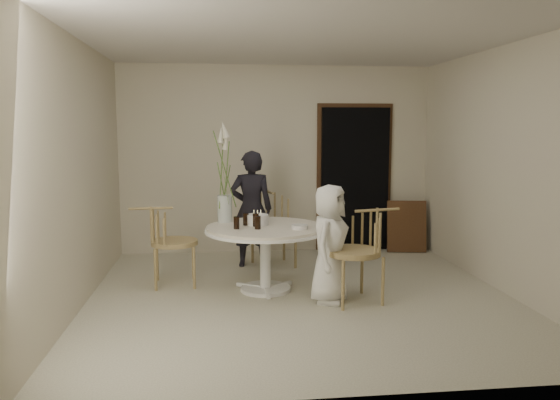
{
  "coord_description": "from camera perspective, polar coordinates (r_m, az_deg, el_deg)",
  "views": [
    {
      "loc": [
        -0.88,
        -5.64,
        1.8
      ],
      "look_at": [
        -0.18,
        0.3,
        1.01
      ],
      "focal_mm": 35.0,
      "sensor_mm": 36.0,
      "label": 1
    }
  ],
  "objects": [
    {
      "name": "ground",
      "position": [
        5.99,
        2.1,
        -10.0
      ],
      "size": [
        4.5,
        4.5,
        0.0
      ],
      "primitive_type": "plane",
      "color": "beige",
      "rests_on": "ground"
    },
    {
      "name": "door_trim",
      "position": [
        8.16,
        7.74,
        2.58
      ],
      "size": [
        1.12,
        0.03,
        2.22
      ],
      "primitive_type": "cube",
      "color": "#55351D",
      "rests_on": "ground"
    },
    {
      "name": "girl",
      "position": [
        7.11,
        -3.01,
        -0.93
      ],
      "size": [
        0.57,
        0.39,
        1.52
      ],
      "primitive_type": "imported",
      "rotation": [
        0.0,
        0.0,
        3.1
      ],
      "color": "black",
      "rests_on": "ground"
    },
    {
      "name": "table",
      "position": [
        6.03,
        -1.53,
        -3.82
      ],
      "size": [
        1.33,
        1.33,
        0.73
      ],
      "color": "white",
      "rests_on": "ground"
    },
    {
      "name": "cola_tumbler_c",
      "position": [
        6.07,
        -3.59,
        -2.01
      ],
      "size": [
        0.08,
        0.08,
        0.14
      ],
      "primitive_type": "cylinder",
      "rotation": [
        0.0,
        0.0,
        0.22
      ],
      "color": "black",
      "rests_on": "table"
    },
    {
      "name": "cola_tumbler_a",
      "position": [
        5.85,
        -4.57,
        -2.39
      ],
      "size": [
        0.06,
        0.06,
        0.13
      ],
      "primitive_type": "cylinder",
      "rotation": [
        0.0,
        0.0,
        -0.02
      ],
      "color": "black",
      "rests_on": "table"
    },
    {
      "name": "birthday_cake",
      "position": [
        6.09,
        -2.36,
        -2.06
      ],
      "size": [
        0.24,
        0.24,
        0.17
      ],
      "rotation": [
        0.0,
        0.0,
        -0.24
      ],
      "color": "white",
      "rests_on": "table"
    },
    {
      "name": "plate_stack",
      "position": [
        5.85,
        2.08,
        -2.82
      ],
      "size": [
        0.21,
        0.21,
        0.04
      ],
      "primitive_type": "cylinder",
      "rotation": [
        0.0,
        0.0,
        0.23
      ],
      "color": "silver",
      "rests_on": "table"
    },
    {
      "name": "chair_right",
      "position": [
        5.76,
        8.91,
        -4.28
      ],
      "size": [
        0.65,
        0.62,
        0.98
      ],
      "rotation": [
        0.0,
        0.0,
        -1.35
      ],
      "color": "tan",
      "rests_on": "ground"
    },
    {
      "name": "cola_tumbler_b",
      "position": [
        5.83,
        -2.34,
        -2.39
      ],
      "size": [
        0.07,
        0.07,
        0.14
      ],
      "primitive_type": "cylinder",
      "rotation": [
        0.0,
        0.0,
        -0.12
      ],
      "color": "black",
      "rests_on": "table"
    },
    {
      "name": "flower_vase",
      "position": [
        6.26,
        -5.83,
        1.41
      ],
      "size": [
        0.17,
        0.17,
        1.16
      ],
      "rotation": [
        0.0,
        0.0,
        0.4
      ],
      "color": "silver",
      "rests_on": "table"
    },
    {
      "name": "room_shell",
      "position": [
        5.71,
        2.17,
        5.7
      ],
      "size": [
        4.5,
        4.5,
        4.5
      ],
      "color": "silver",
      "rests_on": "ground"
    },
    {
      "name": "doorway",
      "position": [
        8.13,
        7.81,
        2.13
      ],
      "size": [
        1.0,
        0.1,
        2.1
      ],
      "primitive_type": "cube",
      "color": "black",
      "rests_on": "ground"
    },
    {
      "name": "cola_tumbler_d",
      "position": [
        5.99,
        -2.55,
        -2.09
      ],
      "size": [
        0.07,
        0.07,
        0.14
      ],
      "primitive_type": "cylinder",
      "rotation": [
        0.0,
        0.0,
        0.03
      ],
      "color": "black",
      "rests_on": "table"
    },
    {
      "name": "chair_far",
      "position": [
        7.27,
        -1.02,
        -1.74
      ],
      "size": [
        0.61,
        0.65,
        0.98
      ],
      "rotation": [
        0.0,
        0.0,
        0.21
      ],
      "color": "tan",
      "rests_on": "ground"
    },
    {
      "name": "picture_frame",
      "position": [
        8.2,
        13.09,
        -2.71
      ],
      "size": [
        0.59,
        0.26,
        0.75
      ],
      "primitive_type": "cube",
      "rotation": [
        -0.17,
        0.0,
        -0.17
      ],
      "color": "#55351D",
      "rests_on": "ground"
    },
    {
      "name": "boy",
      "position": [
        5.67,
        5.18,
        -4.59
      ],
      "size": [
        0.64,
        0.72,
        1.23
      ],
      "primitive_type": "imported",
      "rotation": [
        0.0,
        0.0,
        1.06
      ],
      "color": "white",
      "rests_on": "ground"
    },
    {
      "name": "chair_left",
      "position": [
        6.38,
        -12.15,
        -3.53
      ],
      "size": [
        0.58,
        0.54,
        0.92
      ],
      "rotation": [
        0.0,
        0.0,
        1.63
      ],
      "color": "tan",
      "rests_on": "ground"
    }
  ]
}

